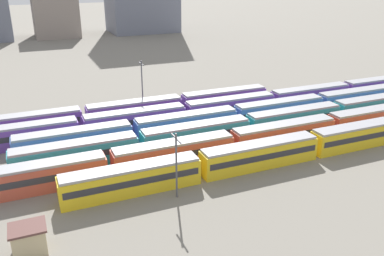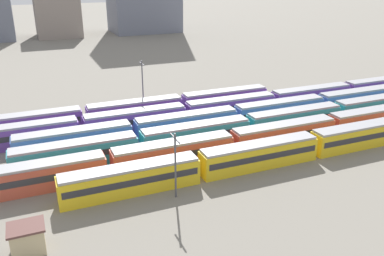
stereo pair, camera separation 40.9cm
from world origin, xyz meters
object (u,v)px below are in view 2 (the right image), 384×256
Objects in this scene: train_track_0 at (259,155)px; train_track_1 at (331,126)px; train_track_5 at (135,110)px; catenary_pole_0 at (175,162)px; train_track_2 at (336,112)px; train_track_3 at (320,104)px; signal_hut at (27,239)px; catenary_pole_1 at (143,85)px; train_track_4 at (231,107)px.

train_track_0 and train_track_1 have the same top height.
train_track_5 is 6.47× the size of catenary_pole_0.
train_track_5 is (-34.17, 15.60, -0.00)m from train_track_2.
catenary_pole_0 is at bearing -166.78° from train_track_0.
train_track_2 and train_track_3 have the same top height.
train_track_1 is 7.74m from train_track_2.
train_track_5 is at bearing 155.46° from train_track_2.
train_track_5 is 15.50× the size of signal_hut.
train_track_0 is at bearing 13.43° from signal_hut.
train_track_2 is at bearing 18.24° from signal_hut.
train_track_1 is at bearing 14.65° from signal_hut.
train_track_3 is at bearing -16.71° from train_track_5.
train_track_1 is at bearing -137.81° from train_track_2.
catenary_pole_1 is (5.28, 32.43, 0.97)m from catenary_pole_0.
train_track_3 is (6.21, 10.40, 0.00)m from train_track_1.
signal_hut is (-54.37, -17.91, -0.35)m from train_track_2.
train_track_3 is at bearing 59.16° from train_track_1.
train_track_0 is at bearing -66.56° from train_track_5.
train_track_2 is at bearing 20.35° from catenary_pole_0.
train_track_2 is 2.02× the size of train_track_5.
train_track_3 is (0.47, 5.20, 0.00)m from train_track_2.
train_track_2 is 57.24m from signal_hut.
train_track_2 and train_track_5 have the same top height.
train_track_1 is 35.23m from train_track_5.
train_track_3 is at bearing -16.92° from train_track_4.
train_track_0 is 6.47× the size of catenary_pole_0.
train_track_4 is 47.19m from signal_hut.
train_track_5 is (-17.55, 5.20, -0.00)m from train_track_4.
train_track_4 is 17.61m from catenary_pole_1.
train_track_5 is (-28.43, 20.80, -0.00)m from train_track_1.
train_track_0 reaches higher than signal_hut.
train_track_5 is 29.57m from catenary_pole_0.
train_track_4 is at bearing -16.50° from train_track_5.
train_track_1 is at bearing -120.84° from train_track_3.
signal_hut is at bearing -121.81° from catenary_pole_1.
catenary_pole_1 reaches higher than catenary_pole_0.
train_track_0 is 0.60× the size of train_track_4.
catenary_pole_1 is (-32.11, 13.54, 3.90)m from train_track_3.
catenary_pole_0 is 2.39× the size of signal_hut.
train_track_3 and train_track_5 have the same top height.
train_track_5 is at bearing 58.93° from signal_hut.
catenary_pole_1 is at bearing 80.75° from catenary_pole_0.
train_track_4 is at bearing 147.96° from train_track_2.
train_track_3 is 36.17m from train_track_5.
train_track_5 is at bearing 113.44° from train_track_0.
train_track_0 is at bearing -146.28° from train_track_3.
train_track_3 is (23.37, 15.60, 0.00)m from train_track_0.
train_track_3 is at bearing 33.72° from train_track_0.
signal_hut is (-37.75, -28.31, -0.35)m from train_track_4.
catenary_pole_1 is at bearing 150.97° from train_track_4.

